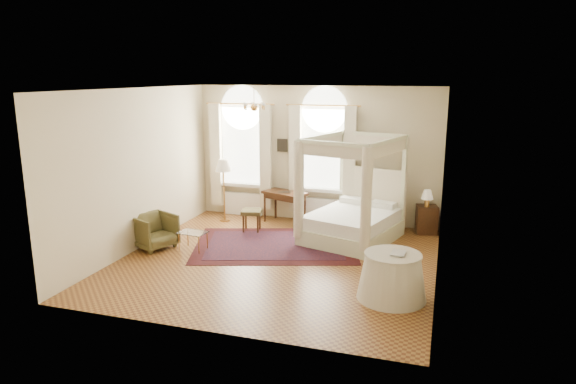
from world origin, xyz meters
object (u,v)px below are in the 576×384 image
Objects in this scene: nightstand at (427,219)px; coffee_table at (193,234)px; writing_desk at (285,196)px; armchair at (154,231)px; side_table at (392,276)px; stool at (252,213)px; floor_lamp at (223,169)px; canopy_bed at (352,217)px.

coffee_table is (-4.56, -2.63, 0.02)m from nightstand.
writing_desk is 2.75m from coffee_table.
armchair is at bearing -128.68° from writing_desk.
armchair is at bearing 168.09° from side_table.
armchair reaches higher than stool.
floor_lamp is (-0.96, 0.61, 0.89)m from stool.
coffee_table is (0.84, 0.12, -0.02)m from armchair.
floor_lamp is at bearing 169.96° from canopy_bed.
coffee_table is at bearing -57.87° from armchair.
armchair is at bearing -153.09° from nightstand.
stool is at bearing -32.55° from floor_lamp.
writing_desk reaches higher than nightstand.
stool is (-0.53, -0.86, -0.25)m from writing_desk.
nightstand is 4.02m from stool.
side_table is (3.50, -2.76, -0.05)m from stool.
nightstand is at bearing 3.11° from writing_desk.
nightstand is 3.37m from writing_desk.
side_table is at bearing -50.58° from writing_desk.
side_table is at bearing -77.67° from armchair.
side_table is at bearing -37.08° from floor_lamp.
canopy_bed reaches higher than coffee_table.
armchair is 0.70× the size of side_table.
stool is 0.34× the size of floor_lamp.
canopy_bed is 2.12× the size of writing_desk.
nightstand is 1.08× the size of coffee_table.
armchair is 0.51× the size of floor_lamp.
floor_lamp is (0.56, 2.31, 0.96)m from armchair.
stool is 2.28m from armchair.
floor_lamp is (-4.84, -0.43, 0.99)m from nightstand.
nightstand is 0.82× the size of armchair.
side_table is (2.97, -3.62, -0.29)m from writing_desk.
side_table is at bearing -15.68° from coffee_table.
writing_desk reaches higher than side_table.
canopy_bed reaches higher than nightstand.
stool is (-2.33, -0.03, -0.09)m from canopy_bed.
canopy_bed reaches higher than floor_lamp.
coffee_table is (-1.21, -2.44, -0.33)m from writing_desk.
nightstand is at bearing 5.08° from floor_lamp.
coffee_table is 4.35m from side_table.
nightstand is (1.55, 1.01, -0.19)m from canopy_bed.
floor_lamp is (-1.49, -0.25, 0.65)m from writing_desk.
canopy_bed is 3.03m from side_table.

